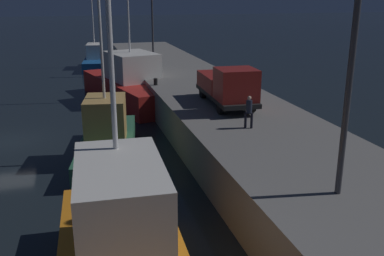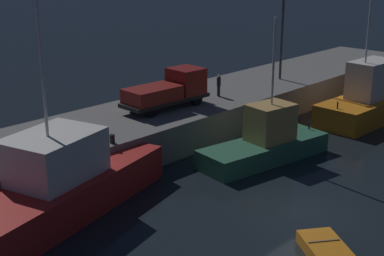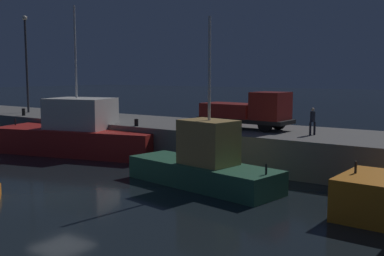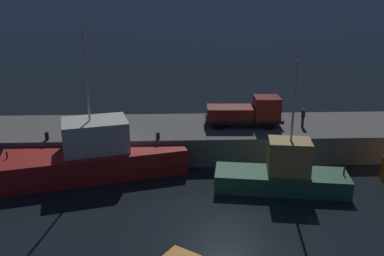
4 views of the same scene
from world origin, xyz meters
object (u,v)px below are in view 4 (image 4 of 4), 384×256
at_px(bollard_east, 47,136).
at_px(bollard_west, 158,136).
at_px(fishing_boat_blue, 96,155).
at_px(dockworker, 303,116).
at_px(utility_truck, 247,112).
at_px(fishing_boat_orange, 283,173).

bearing_deg(bollard_east, bollard_west, -0.98).
bearing_deg(fishing_boat_blue, bollard_west, 14.16).
xyz_separation_m(dockworker, bollard_west, (-11.51, -2.40, -0.66)).
bearing_deg(bollard_east, fishing_boat_blue, -18.56).
bearing_deg(fishing_boat_blue, utility_truck, 19.17).
height_order(dockworker, bollard_west, dockworker).
relative_size(utility_truck, bollard_east, 10.90).
distance_m(utility_truck, bollard_west, 7.70).
bearing_deg(dockworker, bollard_east, -173.43).
distance_m(fishing_boat_blue, bollard_west, 4.64).
relative_size(fishing_boat_blue, utility_truck, 2.09).
height_order(fishing_boat_blue, bollard_west, fishing_boat_blue).
relative_size(dockworker, bollard_east, 2.76).
height_order(utility_truck, dockworker, utility_truck).
distance_m(utility_truck, bollard_east, 15.46).
xyz_separation_m(utility_truck, bollard_west, (-7.08, -2.88, -0.93)).
distance_m(fishing_boat_orange, bollard_west, 9.39).
bearing_deg(dockworker, fishing_boat_blue, -167.57).
height_order(fishing_boat_blue, bollard_east, fishing_boat_blue).
bearing_deg(utility_truck, fishing_boat_orange, -80.04).
bearing_deg(bollard_east, utility_truck, 10.23).
relative_size(fishing_boat_orange, bollard_west, 18.37).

